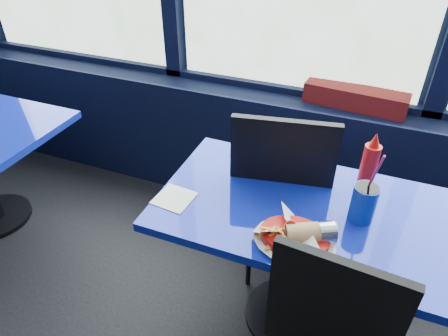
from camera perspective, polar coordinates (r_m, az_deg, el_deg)
window_sill at (r=2.62m, az=8.27°, el=1.95°), size 5.00×0.26×0.80m
near_table at (r=1.80m, az=10.75°, el=-9.80°), size 1.20×0.70×0.75m
chair_near_back at (r=1.99m, az=9.41°, el=-3.06°), size 0.55×0.56×1.05m
planter_box at (r=2.38m, az=18.22°, el=9.53°), size 0.57×0.19×0.11m
food_basket at (r=1.49m, az=10.31°, el=-9.59°), size 0.28×0.26×0.10m
ketchup_bottle at (r=1.81m, az=20.09°, el=0.76°), size 0.07×0.07×0.26m
soda_cup at (r=1.63m, az=19.33°, el=-4.67°), size 0.10×0.10×0.33m
napkin at (r=1.69m, az=-7.12°, el=-4.30°), size 0.16×0.16×0.00m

